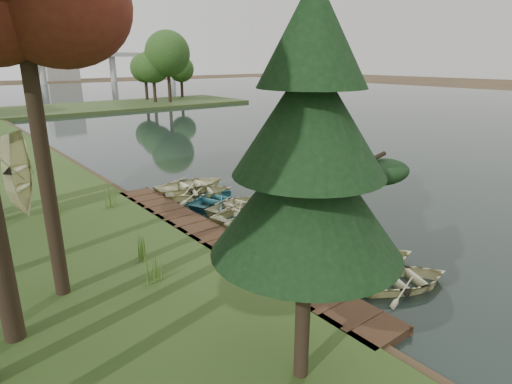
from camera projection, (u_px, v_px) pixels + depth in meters
ground at (250, 235)px, 17.67m from camera, size 300.00×300.00×0.00m
water at (347, 120)px, 50.40m from camera, size 130.00×200.00×0.05m
boardwalk at (217, 241)px, 16.67m from camera, size 1.60×16.00×0.30m
peninsula at (77, 109)px, 59.70m from camera, size 50.00×14.00×0.45m
far_trees at (44, 62)px, 55.87m from camera, size 45.60×5.60×8.80m
bridge at (9, 58)px, 112.51m from camera, size 95.90×4.00×8.60m
building_a at (58, 52)px, 137.37m from camera, size 10.00×8.00×18.00m
rowboat_0 at (403, 277)px, 13.45m from camera, size 3.81×3.34×0.66m
rowboat_1 at (365, 259)px, 14.48m from camera, size 4.57×3.90×0.80m
rowboat_2 at (333, 248)px, 15.46m from camera, size 3.91×3.19×0.71m
rowboat_3 at (310, 240)px, 16.23m from camera, size 3.34×2.47×0.67m
rowboat_4 at (291, 230)px, 17.05m from camera, size 4.05×3.48×0.71m
rowboat_5 at (268, 217)px, 18.30m from camera, size 4.00×2.91×0.81m
rowboat_6 at (247, 210)px, 19.31m from camera, size 3.97×3.12×0.74m
rowboat_7 at (236, 203)px, 20.31m from camera, size 3.49×2.75×0.65m
rowboat_8 at (215, 198)px, 21.14m from camera, size 3.70×3.20×0.64m
rowboat_9 at (199, 190)px, 22.14m from camera, size 4.22×3.60×0.74m
rowboat_10 at (191, 184)px, 23.20m from camera, size 4.07×3.01×0.81m
stored_rowboat at (26, 208)px, 18.73m from camera, size 4.63×4.37×0.78m
pine_tree at (309, 152)px, 7.96m from camera, size 3.80×3.80×8.06m
reeds_0 at (151, 267)px, 13.30m from camera, size 0.60×0.60×0.92m
reeds_1 at (142, 246)px, 14.71m from camera, size 0.60×0.60×0.96m
reeds_2 at (55, 204)px, 18.89m from camera, size 0.60×0.60×1.04m
reeds_3 at (109, 196)px, 19.92m from camera, size 0.60×0.60×1.08m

